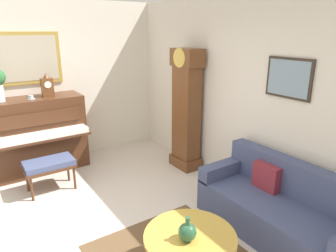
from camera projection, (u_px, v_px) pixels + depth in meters
ground_plane at (87, 244)px, 3.47m from camera, size 6.40×6.00×0.10m
wall_left at (26, 85)px, 5.08m from camera, size 0.13×4.90×2.80m
wall_back at (243, 96)px, 4.29m from camera, size 5.30×0.13×2.80m
piano at (40, 134)px, 5.04m from camera, size 0.87×1.44×1.25m
piano_bench at (49, 165)px, 4.42m from camera, size 0.42×0.70×0.48m
grandfather_clock at (186, 113)px, 5.06m from camera, size 0.52×0.34×2.03m
couch at (280, 209)px, 3.50m from camera, size 1.90×0.80×0.84m
coffee_table at (190, 238)px, 2.85m from camera, size 0.88×0.88×0.46m
mantel_clock at (47, 86)px, 4.91m from camera, size 0.13×0.18×0.38m
teacup at (31, 98)px, 4.76m from camera, size 0.12×0.12×0.06m
green_jug at (187, 232)px, 2.74m from camera, size 0.17×0.17×0.24m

